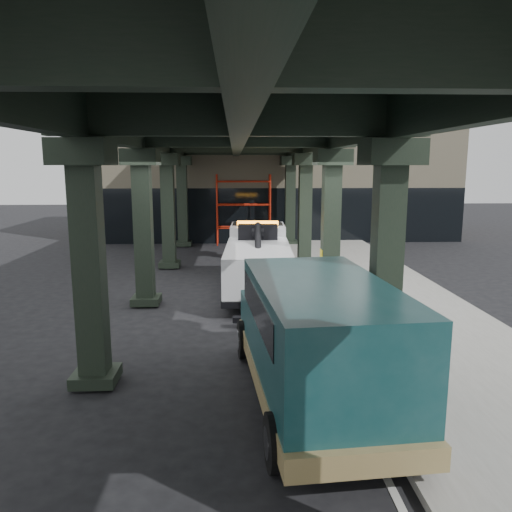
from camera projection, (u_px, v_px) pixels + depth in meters
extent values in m
plane|color=black|center=(253.00, 323.00, 14.46)|extent=(90.00, 90.00, 0.00)
cube|color=gray|center=(385.00, 300.00, 16.60)|extent=(5.00, 40.00, 0.15)
cube|color=silver|center=(302.00, 303.00, 16.50)|extent=(0.12, 38.00, 0.01)
cube|color=black|center=(386.00, 265.00, 10.19)|extent=(0.55, 0.55, 5.00)
cube|color=black|center=(392.00, 152.00, 9.79)|extent=(1.10, 1.10, 0.50)
cube|color=black|center=(381.00, 371.00, 10.61)|extent=(0.90, 0.90, 0.24)
cube|color=black|center=(331.00, 228.00, 16.09)|extent=(0.55, 0.55, 5.00)
cube|color=black|center=(333.00, 157.00, 15.69)|extent=(1.10, 1.10, 0.50)
cube|color=black|center=(329.00, 298.00, 16.51)|extent=(0.90, 0.90, 0.24)
cube|color=black|center=(305.00, 211.00, 21.99)|extent=(0.55, 0.55, 5.00)
cube|color=black|center=(306.00, 159.00, 21.58)|extent=(1.10, 1.10, 0.50)
cube|color=black|center=(304.00, 263.00, 22.40)|extent=(0.90, 0.90, 0.24)
cube|color=black|center=(290.00, 202.00, 27.89)|extent=(0.55, 0.55, 5.00)
cube|color=black|center=(291.00, 161.00, 27.48)|extent=(1.10, 1.10, 0.50)
cube|color=black|center=(290.00, 242.00, 28.30)|extent=(0.90, 0.90, 0.24)
cube|color=black|center=(89.00, 267.00, 9.94)|extent=(0.55, 0.55, 5.00)
cube|color=black|center=(82.00, 152.00, 9.54)|extent=(1.10, 1.10, 0.50)
cube|color=black|center=(96.00, 376.00, 10.36)|extent=(0.90, 0.90, 0.24)
cube|color=black|center=(143.00, 229.00, 15.84)|extent=(0.55, 0.55, 5.00)
cube|color=black|center=(141.00, 157.00, 15.44)|extent=(1.10, 1.10, 0.50)
cube|color=black|center=(146.00, 300.00, 16.26)|extent=(0.90, 0.90, 0.24)
cube|color=black|center=(168.00, 212.00, 21.74)|extent=(0.55, 0.55, 5.00)
cube|color=black|center=(167.00, 159.00, 21.34)|extent=(1.10, 1.10, 0.50)
cube|color=black|center=(170.00, 264.00, 22.16)|extent=(0.90, 0.90, 0.24)
cube|color=black|center=(182.00, 202.00, 27.64)|extent=(0.55, 0.55, 5.00)
cube|color=black|center=(181.00, 161.00, 27.23)|extent=(1.10, 1.10, 0.50)
cube|color=black|center=(183.00, 243.00, 28.05)|extent=(0.90, 0.90, 0.24)
cube|color=black|center=(333.00, 131.00, 15.54)|extent=(0.35, 32.00, 1.10)
cube|color=black|center=(139.00, 131.00, 15.29)|extent=(0.35, 32.00, 1.10)
cube|color=black|center=(237.00, 131.00, 15.42)|extent=(0.35, 32.00, 1.10)
cube|color=black|center=(237.00, 107.00, 15.29)|extent=(7.40, 32.00, 0.30)
cube|color=#C6B793|center=(272.00, 173.00, 33.49)|extent=(22.00, 10.00, 8.00)
cylinder|color=red|center=(217.00, 209.00, 28.69)|extent=(0.08, 0.08, 4.00)
cylinder|color=red|center=(217.00, 211.00, 27.90)|extent=(0.08, 0.08, 4.00)
cylinder|color=red|center=(269.00, 209.00, 28.81)|extent=(0.08, 0.08, 4.00)
cylinder|color=red|center=(270.00, 210.00, 28.03)|extent=(0.08, 0.08, 4.00)
cylinder|color=red|center=(243.00, 226.00, 28.93)|extent=(3.00, 0.08, 0.08)
cylinder|color=red|center=(243.00, 204.00, 28.70)|extent=(3.00, 0.08, 0.08)
cylinder|color=red|center=(243.00, 181.00, 28.46)|extent=(3.00, 0.08, 0.08)
cube|color=black|center=(258.00, 276.00, 17.70)|extent=(1.18, 6.74, 0.22)
cube|color=white|center=(258.00, 245.00, 19.81)|extent=(2.19, 2.23, 1.61)
cube|color=white|center=(258.00, 252.00, 20.81)|extent=(2.13, 0.71, 0.81)
cube|color=black|center=(258.00, 233.00, 19.95)|extent=(2.02, 1.24, 0.76)
cube|color=white|center=(258.00, 266.00, 16.58)|extent=(2.33, 4.56, 1.25)
cube|color=orange|center=(258.00, 223.00, 19.47)|extent=(1.62, 0.32, 0.14)
cube|color=black|center=(258.00, 232.00, 18.18)|extent=(1.45, 0.60, 0.54)
cylinder|color=black|center=(258.00, 245.00, 16.64)|extent=(0.35, 3.14, 1.20)
cube|color=black|center=(258.00, 311.00, 14.50)|extent=(0.32, 1.26, 0.16)
cube|color=black|center=(258.00, 319.00, 13.89)|extent=(1.44, 0.28, 0.16)
cylinder|color=black|center=(233.00, 265.00, 20.23)|extent=(0.35, 1.00, 0.98)
cylinder|color=silver|center=(233.00, 265.00, 20.23)|extent=(0.37, 0.56, 0.54)
cylinder|color=black|center=(282.00, 265.00, 20.23)|extent=(0.35, 1.00, 0.98)
cylinder|color=silver|center=(282.00, 265.00, 20.23)|extent=(0.37, 0.56, 0.54)
cylinder|color=black|center=(230.00, 282.00, 17.33)|extent=(0.35, 1.00, 0.98)
cylinder|color=silver|center=(230.00, 282.00, 17.33)|extent=(0.37, 0.56, 0.54)
cylinder|color=black|center=(286.00, 282.00, 17.33)|extent=(0.35, 1.00, 0.98)
cylinder|color=silver|center=(286.00, 282.00, 17.33)|extent=(0.37, 0.56, 0.54)
cylinder|color=black|center=(228.00, 291.00, 16.18)|extent=(0.35, 1.00, 0.98)
cylinder|color=silver|center=(228.00, 291.00, 16.18)|extent=(0.37, 0.56, 0.54)
cylinder|color=black|center=(288.00, 291.00, 16.18)|extent=(0.35, 1.00, 0.98)
cylinder|color=silver|center=(288.00, 291.00, 16.18)|extent=(0.37, 0.56, 0.54)
cube|color=#113B3E|center=(289.00, 314.00, 11.86)|extent=(2.28, 1.36, 0.96)
cube|color=#113B3E|center=(321.00, 339.00, 8.92)|extent=(2.65, 4.98, 2.08)
cube|color=#947E4B|center=(314.00, 374.00, 9.49)|extent=(2.80, 6.16, 0.37)
cube|color=black|center=(293.00, 283.00, 11.29)|extent=(2.11, 0.64, 0.89)
cube|color=black|center=(317.00, 305.00, 9.13)|extent=(2.60, 4.03, 0.59)
cube|color=silver|center=(284.00, 324.00, 12.49)|extent=(2.14, 0.31, 0.32)
cylinder|color=black|center=(245.00, 339.00, 11.77)|extent=(0.38, 0.92, 0.90)
cylinder|color=silver|center=(245.00, 339.00, 11.77)|extent=(0.38, 0.52, 0.49)
cylinder|color=black|center=(333.00, 335.00, 12.04)|extent=(0.38, 0.92, 0.90)
cylinder|color=silver|center=(333.00, 335.00, 12.04)|extent=(0.38, 0.52, 0.49)
cylinder|color=black|center=(277.00, 442.00, 7.40)|extent=(0.38, 0.92, 0.90)
cylinder|color=silver|center=(277.00, 442.00, 7.40)|extent=(0.38, 0.52, 0.49)
cylinder|color=black|center=(414.00, 433.00, 7.67)|extent=(0.38, 0.92, 0.90)
cylinder|color=silver|center=(414.00, 433.00, 7.67)|extent=(0.38, 0.52, 0.49)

